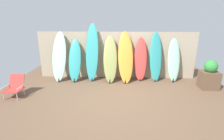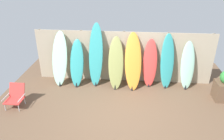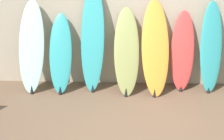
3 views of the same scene
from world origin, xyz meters
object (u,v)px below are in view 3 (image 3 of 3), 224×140
Objects in this scene: surfboard_olive_3 at (127,53)px; surfboard_orange_4 at (155,49)px; surfboard_teal_1 at (61,54)px; surfboard_red_5 at (183,52)px; surfboard_teal_2 at (93,40)px; surfboard_seafoam_0 at (31,48)px; surfboard_teal_6 at (211,48)px.

surfboard_orange_4 reaches higher than surfboard_olive_3.
surfboard_red_5 reaches higher than surfboard_teal_1.
surfboard_seafoam_0 is at bearing -176.48° from surfboard_teal_2.
surfboard_red_5 is at bearing 2.56° from surfboard_seafoam_0.
surfboard_seafoam_0 is at bearing 179.94° from surfboard_teal_1.
surfboard_teal_6 is at bearing 2.01° from surfboard_teal_1.
surfboard_teal_2 is 2.37m from surfboard_teal_6.
surfboard_teal_1 is at bearing 178.43° from surfboard_olive_3.
surfboard_olive_3 is at bearing -175.17° from surfboard_teal_6.
surfboard_teal_1 is at bearing -177.99° from surfboard_teal_6.
surfboard_olive_3 is (1.91, -0.04, -0.07)m from surfboard_seafoam_0.
surfboard_olive_3 is at bearing -9.38° from surfboard_teal_2.
surfboard_teal_2 is 1.17× the size of surfboard_teal_6.
surfboard_red_5 is 0.56m from surfboard_teal_6.
surfboard_teal_2 is at bearing -178.09° from surfboard_red_5.
surfboard_seafoam_0 is 3.59m from surfboard_teal_6.
surfboard_teal_1 is 2.46m from surfboard_red_5.
surfboard_orange_4 reaches higher than surfboard_red_5.
surfboard_teal_6 is (1.68, 0.14, 0.07)m from surfboard_olive_3.
surfboard_seafoam_0 is 1.91m from surfboard_olive_3.
surfboard_teal_1 is 3.02m from surfboard_teal_6.
surfboard_orange_4 is 1.13× the size of surfboard_red_5.
surfboard_teal_1 is 1.33m from surfboard_olive_3.
surfboard_teal_2 is 1.31× the size of surfboard_red_5.
surfboard_olive_3 reaches higher than surfboard_teal_1.
surfboard_orange_4 is at bearing 2.59° from surfboard_olive_3.
surfboard_teal_1 is 0.73× the size of surfboard_teal_2.
surfboard_teal_6 is (3.59, 0.11, -0.00)m from surfboard_seafoam_0.
surfboard_red_5 is at bearing 14.57° from surfboard_orange_4.
surfboard_teal_1 is at bearing 179.67° from surfboard_orange_4.
surfboard_teal_2 is at bearing 3.52° from surfboard_seafoam_0.
surfboard_teal_6 is (1.12, 0.12, -0.01)m from surfboard_orange_4.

